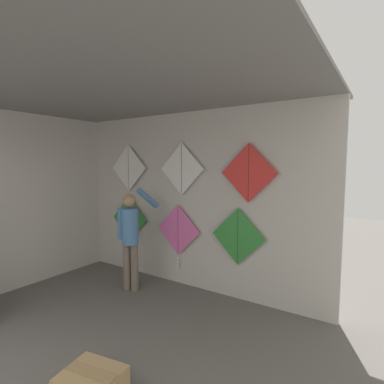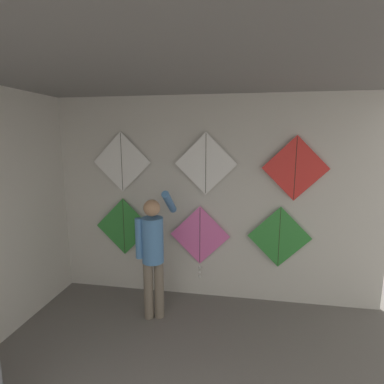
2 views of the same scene
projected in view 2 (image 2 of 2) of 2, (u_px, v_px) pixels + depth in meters
name	position (u px, v px, depth m)	size (l,w,h in m)	color
back_panel	(200.00, 200.00, 4.14)	(4.84, 0.06, 2.80)	beige
ceiling_slab	(163.00, 55.00, 2.09)	(4.84, 4.45, 0.04)	gray
shopkeeper	(153.00, 248.00, 3.66)	(0.40, 0.61, 1.63)	#726656
kite_0	(124.00, 227.00, 4.31)	(0.83, 0.01, 0.83)	#338C38
kite_1	(200.00, 237.00, 4.14)	(0.83, 0.04, 1.04)	pink
kite_2	(279.00, 237.00, 3.95)	(0.83, 0.01, 0.83)	#338C38
kite_3	(122.00, 162.00, 4.14)	(0.83, 0.01, 0.83)	white
kite_4	(206.00, 164.00, 3.94)	(0.83, 0.01, 0.83)	white
kite_5	(295.00, 168.00, 3.76)	(0.83, 0.01, 0.83)	red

